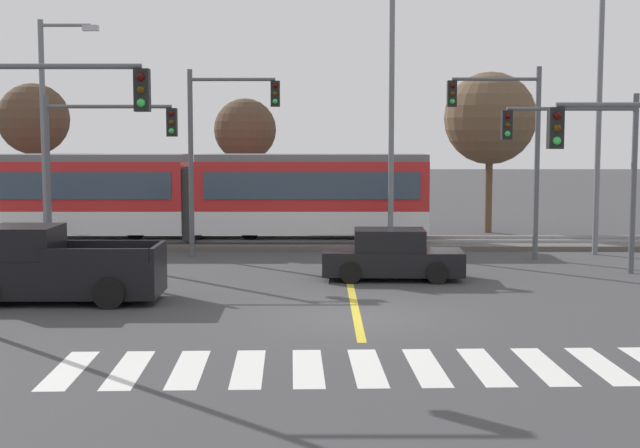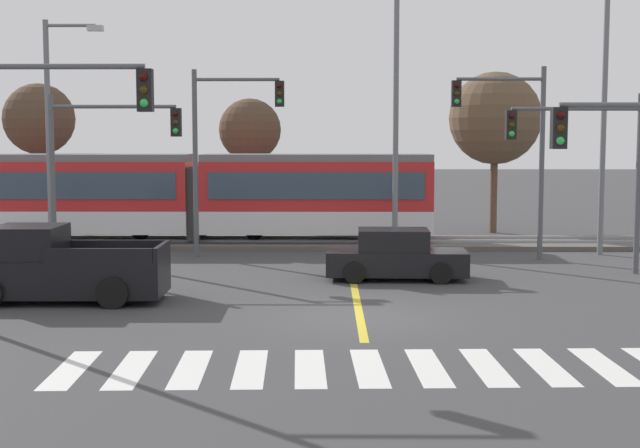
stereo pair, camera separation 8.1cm
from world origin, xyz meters
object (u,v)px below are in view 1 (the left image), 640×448
object	(u,v)px
sedan_crossing	(396,256)
traffic_light_mid_left	(98,152)
traffic_light_mid_right	(591,154)
bare_tree_east	(494,119)
bare_tree_far_west	(38,120)
traffic_light_far_right	(513,135)
traffic_light_near_left	(41,145)
light_rail_tram	(196,194)
street_lamp_west	(53,122)
street_lamp_centre	(401,101)
pickup_truck	(56,269)
street_lamp_east	(608,102)
bare_tree_west	(249,131)
traffic_light_far_left	(223,135)

from	to	relation	value
sedan_crossing	traffic_light_mid_left	world-z (taller)	traffic_light_mid_left
sedan_crossing	traffic_light_mid_right	xyz separation A→B (m)	(6.12, 1.17, 3.04)
bare_tree_east	bare_tree_far_west	bearing A→B (deg)	-179.84
traffic_light_far_right	traffic_light_mid_right	xyz separation A→B (m)	(1.73, -3.27, -0.62)
traffic_light_near_left	light_rail_tram	bearing A→B (deg)	86.59
sedan_crossing	street_lamp_west	world-z (taller)	street_lamp_west
light_rail_tram	traffic_light_mid_left	xyz separation A→B (m)	(-2.14, -6.74, 1.73)
sedan_crossing	traffic_light_far_right	xyz separation A→B (m)	(4.38, 4.44, 3.66)
sedan_crossing	traffic_light_mid_right	size ratio (longest dim) A/B	0.76
traffic_light_mid_left	traffic_light_far_right	world-z (taller)	traffic_light_far_right
street_lamp_centre	bare_tree_far_west	world-z (taller)	street_lamp_centre
sedan_crossing	traffic_light_far_right	size ratio (longest dim) A/B	0.64
bare_tree_far_west	pickup_truck	bearing A→B (deg)	-71.16
street_lamp_centre	bare_tree_far_west	xyz separation A→B (m)	(-15.52, 7.38, -0.52)
sedan_crossing	traffic_light_mid_left	xyz separation A→B (m)	(-9.37, 1.88, 3.08)
street_lamp_east	bare_tree_far_west	world-z (taller)	street_lamp_east
traffic_light_far_right	street_lamp_east	distance (m)	4.06
bare_tree_east	traffic_light_mid_right	bearing A→B (deg)	-86.59
traffic_light_mid_right	traffic_light_far_right	bearing A→B (deg)	117.87
street_lamp_east	bare_tree_west	size ratio (longest dim) A/B	1.64
traffic_light_mid_left	traffic_light_far_right	bearing A→B (deg)	10.55
light_rail_tram	street_lamp_east	bearing A→B (deg)	-10.70
sedan_crossing	street_lamp_centre	xyz separation A→B (m)	(0.62, 5.82, 4.86)
traffic_light_near_left	street_lamp_centre	size ratio (longest dim) A/B	0.63
traffic_light_far_left	street_lamp_centre	distance (m)	6.52
bare_tree_far_west	bare_tree_west	size ratio (longest dim) A/B	1.10
traffic_light_mid_left	bare_tree_west	distance (m)	12.85
traffic_light_far_right	street_lamp_west	distance (m)	16.43
light_rail_tram	traffic_light_far_left	size ratio (longest dim) A/B	2.79
street_lamp_centre	traffic_light_far_right	bearing A→B (deg)	-20.16
traffic_light_far_left	bare_tree_far_west	world-z (taller)	bare_tree_far_west
bare_tree_east	light_rail_tram	bearing A→B (deg)	-159.84
street_lamp_west	bare_tree_west	xyz separation A→B (m)	(6.40, 8.31, -0.24)
street_lamp_east	bare_tree_far_west	bearing A→B (deg)	161.98
traffic_light_far_left	traffic_light_near_left	xyz separation A→B (m)	(-2.47, -12.55, -0.27)
bare_tree_west	bare_tree_east	bearing A→B (deg)	-4.60
street_lamp_west	bare_tree_east	size ratio (longest dim) A/B	1.18
sedan_crossing	traffic_light_mid_left	distance (m)	10.04
sedan_crossing	traffic_light_mid_left	size ratio (longest dim) A/B	0.76
pickup_truck	street_lamp_east	size ratio (longest dim) A/B	0.55
pickup_truck	street_lamp_east	xyz separation A→B (m)	(17.18, 9.43, 4.68)
street_lamp_west	bare_tree_west	bearing A→B (deg)	52.39
traffic_light_near_left	bare_tree_far_west	world-z (taller)	bare_tree_far_west
traffic_light_mid_right	traffic_light_far_left	size ratio (longest dim) A/B	0.85
street_lamp_west	traffic_light_far_left	bearing A→B (deg)	-7.70
traffic_light_near_left	street_lamp_east	size ratio (longest dim) A/B	0.63
bare_tree_east	traffic_light_far_right	bearing A→B (deg)	-96.54
traffic_light_near_left	bare_tree_west	world-z (taller)	traffic_light_near_left
pickup_truck	traffic_light_mid_left	distance (m)	6.31
light_rail_tram	traffic_light_mid_right	world-z (taller)	traffic_light_mid_right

